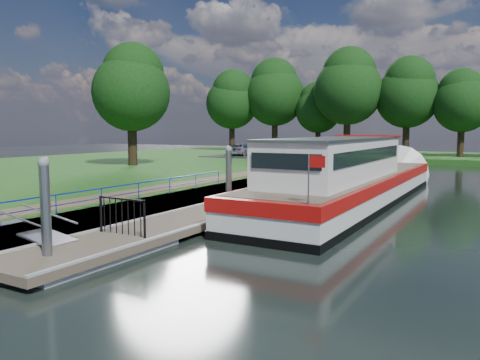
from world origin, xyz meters
The scene contains 17 objects.
ground centered at (0.00, 0.00, 0.00)m, with size 160.00×160.00×0.00m, color black.
riverbank centered at (-18.00, 15.00, 0.39)m, with size 32.00×90.00×0.78m, color #1D4F16.
bank_edge centered at (-2.55, 15.00, 0.39)m, with size 1.10×90.00×0.78m, color #473D2D.
footpath centered at (-4.40, 8.00, 0.80)m, with size 1.60×40.00×0.05m, color brown.
carpark centered at (-11.00, 38.00, 0.81)m, with size 14.00×12.00×0.06m, color black.
blue_fence centered at (-2.75, 3.00, 1.31)m, with size 0.04×18.04×0.72m.
pontoon centered at (0.00, 13.00, 0.18)m, with size 2.50×30.00×0.56m.
mooring_piles centered at (0.00, 13.00, 1.28)m, with size 0.30×27.30×3.55m.
gangway centered at (-1.85, 0.50, 0.63)m, with size 2.58×1.00×0.92m.
gate_panel centered at (0.00, 2.20, 1.15)m, with size 1.85×0.05×1.15m.
barge centered at (3.60, 14.75, 1.09)m, with size 4.36×21.15×4.78m.
horizon_trees centered at (-1.61, 48.68, 7.95)m, with size 54.38×10.03×12.87m.
bank_tree_a centered at (-15.99, 20.08, 7.02)m, with size 6.12×6.12×9.72m.
car_a centered at (-6.89, 34.98, 1.48)m, with size 1.53×3.80×1.29m, color #999999.
car_b centered at (-11.41, 37.58, 1.39)m, with size 1.18×3.37×1.11m, color #999999.
car_c centered at (-15.04, 36.14, 1.45)m, with size 1.73×4.24×1.23m, color #999999.
car_d centered at (-8.13, 39.99, 1.48)m, with size 2.13×4.62×1.29m, color #999999.
Camera 1 is at (10.16, -8.23, 3.63)m, focal length 35.00 mm.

